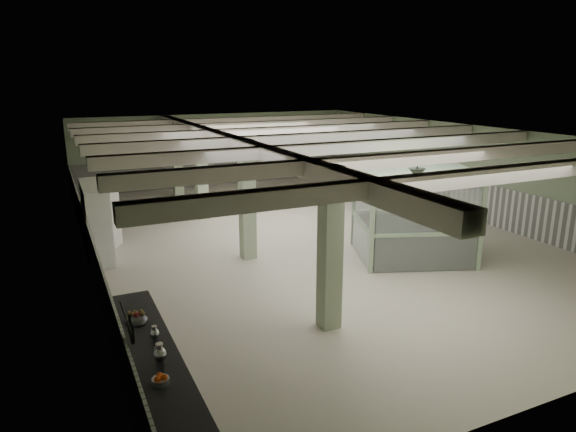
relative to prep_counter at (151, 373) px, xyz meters
name	(u,v)px	position (x,y,z in m)	size (l,w,h in m)	color
floor	(306,238)	(6.54, 7.00, -0.46)	(20.00, 20.00, 0.00)	beige
ceiling	(307,133)	(6.54, 7.00, 3.14)	(14.00, 20.00, 0.02)	silver
wall_back	(217,150)	(6.54, 17.00, 1.34)	(14.00, 0.02, 3.60)	#94A786
wall_left	(84,208)	(-0.46, 7.00, 1.34)	(0.02, 20.00, 3.60)	#94A786
wall_right	(466,171)	(13.54, 7.00, 1.34)	(0.02, 20.00, 3.60)	#94A786
wainscot_left	(88,244)	(-0.43, 7.00, 0.29)	(0.05, 19.90, 1.50)	silver
wainscot_right	(463,197)	(13.52, 7.00, 0.29)	(0.05, 19.90, 1.50)	silver
wainscot_back	(218,170)	(6.54, 16.98, 0.29)	(13.90, 0.05, 1.50)	silver
girder	(235,143)	(4.04, 7.00, 2.92)	(0.45, 19.90, 0.40)	silver
beam_a	(479,177)	(6.54, -0.50, 2.96)	(13.90, 0.35, 0.32)	silver
beam_b	(401,159)	(6.54, 2.00, 2.96)	(13.90, 0.35, 0.32)	silver
beam_c	(347,147)	(6.54, 4.50, 2.96)	(13.90, 0.35, 0.32)	silver
beam_d	(307,138)	(6.54, 7.00, 2.96)	(13.90, 0.35, 0.32)	silver
beam_e	(276,131)	(6.54, 9.50, 2.96)	(13.90, 0.35, 0.32)	silver
beam_f	(252,126)	(6.54, 12.00, 2.96)	(13.90, 0.35, 0.32)	silver
beam_g	(232,121)	(6.54, 14.50, 2.96)	(13.90, 0.35, 0.32)	silver
column_a	(330,249)	(4.04, 1.00, 1.34)	(0.42, 0.42, 3.60)	#A8BA96
column_b	(247,200)	(4.04, 6.00, 1.34)	(0.42, 0.42, 3.60)	#A8BA96
column_c	(201,173)	(4.04, 11.00, 1.34)	(0.42, 0.42, 3.60)	#A8BA96
column_d	(177,159)	(4.04, 15.00, 1.34)	(0.42, 0.42, 3.60)	#A8BA96
hook_rail	(126,317)	(-0.39, -0.60, 1.39)	(0.02, 0.02, 1.20)	black
pendant_front	(417,173)	(7.04, 2.00, 2.59)	(0.44, 0.44, 0.22)	#2D3C2F
pendant_mid	(313,147)	(7.04, 7.50, 2.59)	(0.44, 0.44, 0.22)	#2D3C2F
pendant_back	(259,133)	(7.04, 12.50, 2.59)	(0.44, 0.44, 0.22)	#2D3C2F
prep_counter	(151,373)	(0.00, 0.00, 0.00)	(0.89, 5.08, 0.91)	silver
pitcher_near	(160,353)	(0.10, -0.44, 0.60)	(0.21, 0.25, 0.32)	silver
pitcher_far	(155,333)	(0.16, 0.33, 0.56)	(0.17, 0.19, 0.25)	silver
veg_colander	(136,318)	(-0.03, 1.11, 0.54)	(0.44, 0.44, 0.20)	#403F44
orange_bowl	(161,382)	(-0.03, -1.10, 0.49)	(0.26, 0.26, 0.09)	#B2B2B7
skillet_near	(131,333)	(-0.34, -0.71, 1.17)	(0.33, 0.33, 0.04)	black
skillet_far	(130,329)	(-0.34, -0.56, 1.17)	(0.25, 0.25, 0.03)	black
walkin_cooler	(97,220)	(-0.08, 8.00, 0.71)	(1.05, 2.55, 2.34)	white
guard_booth	(414,199)	(8.60, 3.95, 1.36)	(4.16, 3.86, 2.72)	#93AF8C
filing_cabinet	(447,223)	(10.46, 4.47, 0.24)	(0.45, 0.65, 1.40)	#616252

